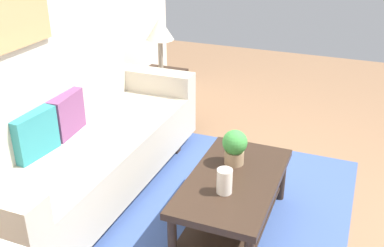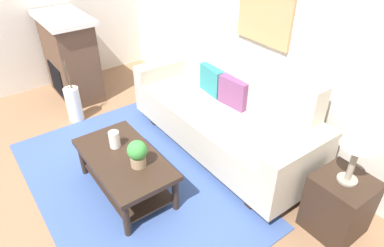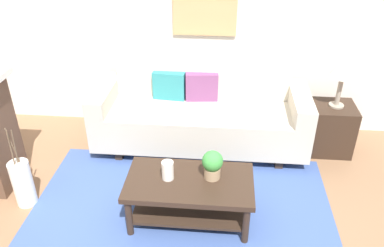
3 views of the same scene
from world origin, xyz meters
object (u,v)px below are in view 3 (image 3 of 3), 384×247
tabletop_vase (168,170)px  framed_painting (205,6)px  throw_pillow_teal (169,85)px  throw_pillow_plum (202,87)px  side_table (331,128)px  potted_plant_tabletop (212,164)px  couch (201,111)px  coffee_table (190,190)px  table_lamp (344,69)px  floor_vase (23,183)px

tabletop_vase → framed_painting: 1.96m
throw_pillow_teal → throw_pillow_plum: 0.37m
side_table → potted_plant_tabletop: bearing=-137.3°
couch → potted_plant_tabletop: couch is taller
tabletop_vase → coffee_table: bearing=-2.8°
side_table → coffee_table: bearing=-139.8°
couch → potted_plant_tabletop: 1.19m
throw_pillow_plum → table_lamp: (1.47, -0.10, 0.31)m
throw_pillow_teal → throw_pillow_plum: bearing=0.0°
coffee_table → side_table: side_table is taller
tabletop_vase → potted_plant_tabletop: potted_plant_tabletop is taller
floor_vase → table_lamp: bearing=21.4°
throw_pillow_plum → floor_vase: size_ratio=0.78×
throw_pillow_plum → coffee_table: 1.40m
throw_pillow_plum → coffee_table: throw_pillow_plum is taller
couch → throw_pillow_plum: 0.28m
table_lamp → framed_painting: bearing=163.2°
couch → coffee_table: size_ratio=2.13×
throw_pillow_plum → side_table: 1.53m
table_lamp → throw_pillow_teal: bearing=176.8°
potted_plant_tabletop → tabletop_vase: bearing=-172.6°
couch → potted_plant_tabletop: size_ratio=8.95×
potted_plant_tabletop → table_lamp: bearing=42.7°
couch → throw_pillow_plum: couch is taller
side_table → floor_vase: bearing=-158.6°
throw_pillow_teal → coffee_table: 1.45m
potted_plant_tabletop → framed_painting: size_ratio=0.37×
couch → throw_pillow_teal: (-0.37, 0.12, 0.25)m
tabletop_vase → table_lamp: (1.67, 1.24, 0.48)m
couch → potted_plant_tabletop: (0.18, -1.17, 0.14)m
tabletop_vase → potted_plant_tabletop: size_ratio=0.65×
coffee_table → tabletop_vase: bearing=177.2°
coffee_table → side_table: size_ratio=1.96×
coffee_table → floor_vase: size_ratio=2.38×
coffee_table → side_table: 1.94m
throw_pillow_teal → throw_pillow_plum: same height
tabletop_vase → side_table: 2.09m
throw_pillow_plum → tabletop_vase: size_ratio=2.13×
couch → throw_pillow_plum: (-0.00, 0.12, 0.25)m
throw_pillow_plum → framed_painting: size_ratio=0.51×
throw_pillow_teal → framed_painting: framed_painting is taller
couch → side_table: 1.48m
side_table → floor_vase: size_ratio=1.21×
couch → throw_pillow_plum: bearing=90.0°
throw_pillow_teal → floor_vase: size_ratio=0.78×
tabletop_vase → side_table: size_ratio=0.30×
coffee_table → tabletop_vase: tabletop_vase is taller
couch → throw_pillow_teal: 0.46m
tabletop_vase → floor_vase: size_ratio=0.37×
coffee_table → framed_painting: size_ratio=1.55×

